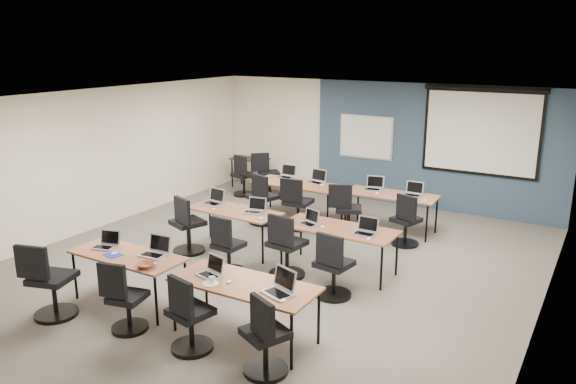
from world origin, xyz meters
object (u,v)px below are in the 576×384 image
Objects in this scene: laptop_3 at (280,287)px; utility_table at (250,162)px; laptop_9 at (317,180)px; laptop_1 at (155,250)px; task_chair_1 at (124,303)px; spare_chair_a at (267,177)px; whiteboard at (366,137)px; laptop_7 at (366,230)px; task_chair_6 at (286,251)px; laptop_0 at (106,243)px; training_table_mid_left at (234,213)px; laptop_6 at (310,221)px; training_table_back_left at (297,185)px; training_table_mid_right at (339,230)px; task_chair_9 at (296,208)px; task_chair_7 at (333,271)px; task_chair_2 at (189,320)px; spare_chair_b at (243,179)px; laptop_5 at (255,209)px; laptop_8 at (287,174)px; task_chair_10 at (346,214)px; laptop_4 at (214,200)px; laptop_11 at (413,192)px; task_chair_5 at (227,250)px; training_table_back_right at (391,196)px; task_chair_8 at (262,203)px; training_table_front_left at (128,258)px; laptop_10 at (373,186)px; laptop_2 at (211,271)px; task_chair_0 at (49,287)px; task_chair_3 at (265,342)px; task_chair_4 at (187,229)px.

utility_table is at bearing 146.90° from laptop_3.
laptop_1 is at bearing -82.37° from laptop_9.
task_chair_1 is 6.75m from spare_chair_a.
whiteboard is 3.54× the size of laptop_3.
utility_table is (-2.88, -0.47, -0.79)m from whiteboard.
utility_table is (-4.68, 3.70, -0.13)m from laptop_7.
task_chair_6 is 5.60m from utility_table.
spare_chair_a is (-1.03, 5.79, -0.37)m from laptop_0.
laptop_6 is at bearing 1.92° from training_table_mid_left.
laptop_3 is at bearing -62.08° from training_table_back_left.
task_chair_9 is at bearing 137.62° from training_table_mid_right.
task_chair_7 is (-0.09, 1.56, -0.38)m from laptop_3.
spare_chair_b reaches higher than task_chair_2.
task_chair_2 reaches higher than laptop_5.
task_chair_10 reaches higher than laptop_8.
laptop_0 is 2.53m from laptop_4.
whiteboard reaches higher than laptop_3.
spare_chair_a is (-3.01, 3.41, -0.37)m from laptop_6.
task_chair_7 is 3.38m from laptop_11.
laptop_4 is 1.55m from task_chair_5.
laptop_7 reaches higher than training_table_mid_right.
task_chair_5 is at bearing -107.51° from spare_chair_a.
training_table_back_right is 1.66× the size of task_chair_8.
training_table_front_left is 1.60× the size of task_chair_8.
task_chair_5 is 0.93× the size of task_chair_9.
laptop_3 is at bearing -34.07° from task_chair_5.
training_table_back_left is 5.46× the size of laptop_10.
training_table_back_left is 6.14× the size of laptop_2.
task_chair_9 is at bearing 121.75° from task_chair_6.
spare_chair_b reaches higher than task_chair_5.
training_table_back_left is at bearing 80.32° from task_chair_8.
laptop_6 is at bearing -19.61° from task_chair_8.
task_chair_2 is at bearing -97.75° from training_table_back_right.
utility_table is (-3.63, 6.13, -0.13)m from laptop_2.
task_chair_0 is 3.45× the size of laptop_2.
laptop_9 is (-0.33, -1.75, -0.65)m from whiteboard.
laptop_7 is 0.31× the size of task_chair_8.
laptop_9 is (0.32, 0.25, 0.11)m from training_table_back_left.
task_chair_3 is 5.00m from task_chair_9.
whiteboard is at bearing 75.88° from laptop_5.
task_chair_6 is at bearing -63.27° from training_table_back_left.
training_table_mid_right is 1.05× the size of training_table_back_right.
training_table_mid_left is 4.90× the size of laptop_10.
task_chair_9 is at bearing 62.94° from laptop_0.
laptop_0 is 0.31× the size of task_chair_2.
laptop_9 is 2.03m from laptop_11.
laptop_2 reaches higher than task_chair_1.
task_chair_8 is (-1.90, 4.47, 0.03)m from task_chair_2.
task_chair_4 reaches higher than laptop_6.
task_chair_8 is 1.03× the size of spare_chair_a.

